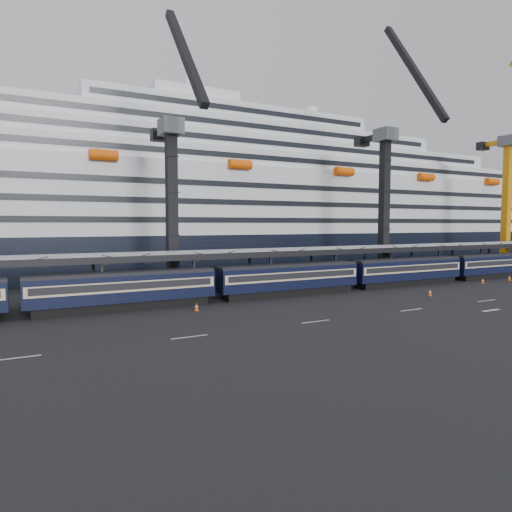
{
  "coord_description": "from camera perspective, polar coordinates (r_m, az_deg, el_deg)",
  "views": [
    {
      "loc": [
        -37.88,
        -37.4,
        8.8
      ],
      "look_at": [
        -12.66,
        10.0,
        5.05
      ],
      "focal_mm": 32.0,
      "sensor_mm": 36.0,
      "label": 1
    }
  ],
  "objects": [
    {
      "name": "ground",
      "position": [
        53.95,
        17.19,
        -5.57
      ],
      "size": [
        260.0,
        260.0,
        0.0
      ],
      "primitive_type": "plane",
      "color": "black",
      "rests_on": "ground"
    },
    {
      "name": "train",
      "position": [
        58.26,
        6.98,
        -2.53
      ],
      "size": [
        133.05,
        3.0,
        4.05
      ],
      "color": "black",
      "rests_on": "ground"
    },
    {
      "name": "crane_dark_mid",
      "position": [
        76.42,
        15.97,
        7.27
      ],
      "size": [
        4.5,
        18.24,
        39.64
      ],
      "color": "#505358",
      "rests_on": "ground"
    },
    {
      "name": "traffic_cone_f",
      "position": [
        81.63,
        29.1,
        -2.39
      ],
      "size": [
        0.43,
        0.43,
        0.86
      ],
      "color": "#FF5808",
      "rests_on": "ground"
    },
    {
      "name": "cruise_ship",
      "position": [
        91.22,
        -4.23,
        6.21
      ],
      "size": [
        214.09,
        28.84,
        34.0
      ],
      "color": "black",
      "rests_on": "ground"
    },
    {
      "name": "traffic_cone_c",
      "position": [
        47.04,
        -7.45,
        -6.3
      ],
      "size": [
        0.42,
        0.42,
        0.85
      ],
      "color": "#FF5808",
      "rests_on": "ground"
    },
    {
      "name": "crane_dark_near",
      "position": [
        58.86,
        -10.37,
        6.98
      ],
      "size": [
        4.5,
        17.75,
        35.08
      ],
      "color": "#505358",
      "rests_on": "ground"
    },
    {
      "name": "crane_yellow_near",
      "position": [
        102.59,
        29.1,
        6.54
      ],
      "size": [
        4.5,
        20.12,
        40.16
      ],
      "color": "#505358",
      "rests_on": "ground"
    },
    {
      "name": "traffic_cone_d",
      "position": [
        60.15,
        20.92,
        -4.26
      ],
      "size": [
        0.44,
        0.44,
        0.87
      ],
      "color": "#FF5808",
      "rests_on": "ground"
    },
    {
      "name": "canopy",
      "position": [
        63.95,
        8.36,
        0.78
      ],
      "size": [
        130.0,
        6.25,
        5.53
      ],
      "color": "#989BA0",
      "rests_on": "ground"
    },
    {
      "name": "traffic_cone_e",
      "position": [
        75.93,
        26.48,
        -2.77
      ],
      "size": [
        0.41,
        0.41,
        0.82
      ],
      "color": "#FF5808",
      "rests_on": "ground"
    },
    {
      "name": "lane_markings",
      "position": [
        56.84,
        26.81,
        -5.33
      ],
      "size": [
        111.0,
        4.27,
        0.02
      ],
      "color": "beige",
      "rests_on": "ground"
    }
  ]
}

